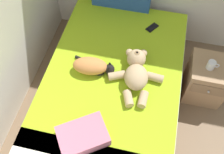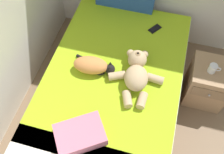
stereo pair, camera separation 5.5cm
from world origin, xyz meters
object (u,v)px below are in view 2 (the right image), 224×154
cell_phone (155,29)px  nightstand (207,83)px  teddy_bear (136,73)px  mug (213,68)px  bed (113,88)px  cat (93,66)px  throw_pillow (80,135)px

cell_phone → nightstand: 0.82m
teddy_bear → mug: size_ratio=5.17×
bed → cat: 0.40m
throw_pillow → teddy_bear: bearing=65.6°
nightstand → mug: bearing=-140.3°
teddy_bear → cell_phone: bearing=84.4°
cell_phone → throw_pillow: throw_pillow is taller
throw_pillow → bed: bearing=81.6°
nightstand → cell_phone: bearing=151.4°
mug → cell_phone: bearing=148.1°
bed → throw_pillow: size_ratio=5.24×
bed → teddy_bear: teddy_bear is taller
bed → cat: bearing=179.5°
throw_pillow → nightstand: 1.52m
teddy_bear → bed: bearing=-174.8°
teddy_bear → nightstand: 0.89m
bed → nightstand: bed is taller
teddy_bear → cell_phone: teddy_bear is taller
nightstand → mug: mug is taller
bed → teddy_bear: 0.42m
nightstand → cat: bearing=-164.1°
throw_pillow → mug: bearing=43.9°
cat → nightstand: (1.18, 0.34, -0.34)m
cat → nightstand: cat is taller
bed → teddy_bear: (0.22, 0.02, 0.35)m
teddy_bear → throw_pillow: size_ratio=1.55×
mug → cat: bearing=-165.1°
bed → mug: size_ratio=17.47×
cell_phone → mug: mug is taller
mug → nightstand: bearing=39.7°
teddy_bear → cell_phone: 0.70m
cat → teddy_bear: bearing=2.4°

